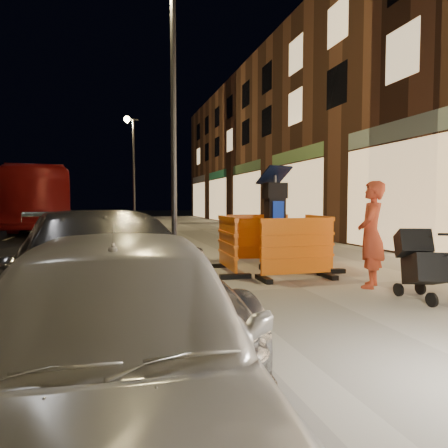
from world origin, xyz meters
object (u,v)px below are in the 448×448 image
object	(u,v)px
parking_kiosk	(275,222)
bus_doubledecker	(44,229)
stroller	(425,266)
car_silver	(103,339)
barrier_bldgside	(319,242)
barrier_kerbside	(228,245)
barrier_back	(257,239)
man	(371,234)
barrier_front	(297,249)
car_red	(111,250)

from	to	relation	value
parking_kiosk	bus_doubledecker	world-z (taller)	parking_kiosk
bus_doubledecker	stroller	size ratio (longest dim) A/B	12.22
stroller	car_silver	bearing A→B (deg)	-158.09
barrier_bldgside	stroller	distance (m)	2.73
barrier_kerbside	barrier_bldgside	distance (m)	1.90
barrier_back	man	distance (m)	2.92
barrier_bldgside	barrier_kerbside	bearing A→B (deg)	97.23
parking_kiosk	barrier_back	distance (m)	1.04
bus_doubledecker	man	xyz separation A→B (m)	(7.34, -17.76, 0.98)
bus_doubledecker	barrier_kerbside	bearing A→B (deg)	-75.92
stroller	barrier_back	bearing A→B (deg)	128.03
parking_kiosk	barrier_back	xyz separation A→B (m)	(0.00, 0.95, -0.42)
barrier_front	stroller	size ratio (longest dim) A/B	1.45
car_silver	bus_doubledecker	xyz separation A→B (m)	(-3.36, 18.63, 0.00)
barrier_kerbside	barrier_bldgside	xyz separation A→B (m)	(1.90, 0.00, 0.00)
barrier_back	car_red	size ratio (longest dim) A/B	0.38
car_red	bus_doubledecker	xyz separation A→B (m)	(-3.45, 10.55, 0.00)
man	parking_kiosk	bearing A→B (deg)	-113.15
car_silver	car_red	xyz separation A→B (m)	(0.09, 8.08, 0.00)
parking_kiosk	barrier_front	bearing A→B (deg)	-84.77
barrier_back	parking_kiosk	bearing A→B (deg)	-81.77
car_silver	stroller	distance (m)	4.23
barrier_back	stroller	world-z (taller)	barrier_back
car_red	bus_doubledecker	size ratio (longest dim) A/B	0.32
barrier_back	man	xyz separation A→B (m)	(0.83, -2.78, 0.30)
parking_kiosk	barrier_kerbside	size ratio (longest dim) A/B	1.40
car_red	barrier_front	bearing A→B (deg)	-69.45
car_red	bus_doubledecker	world-z (taller)	bus_doubledecker
barrier_back	barrier_bldgside	distance (m)	1.34
barrier_back	stroller	size ratio (longest dim) A/B	1.45
car_red	stroller	bearing A→B (deg)	-68.44
barrier_front	man	world-z (taller)	man
barrier_back	bus_doubledecker	distance (m)	16.34
parking_kiosk	barrier_front	xyz separation A→B (m)	(0.00, -0.95, -0.42)
barrier_kerbside	car_silver	size ratio (longest dim) A/B	0.28
barrier_front	barrier_bldgside	xyz separation A→B (m)	(0.95, 0.95, 0.00)
car_silver	barrier_bldgside	bearing A→B (deg)	23.76
barrier_bldgside	man	world-z (taller)	man
barrier_back	barrier_kerbside	world-z (taller)	same
barrier_bldgside	bus_doubledecker	size ratio (longest dim) A/B	0.12
car_red	man	distance (m)	8.25
barrier_bldgside	car_red	distance (m)	6.74
barrier_bldgside	car_red	bearing A→B (deg)	43.88
car_silver	car_red	bearing A→B (deg)	79.73
barrier_front	barrier_back	size ratio (longest dim) A/B	1.00
barrier_front	car_red	world-z (taller)	barrier_front
car_silver	barrier_kerbside	bearing A→B (deg)	41.25
barrier_back	bus_doubledecker	size ratio (longest dim) A/B	0.12
barrier_front	barrier_kerbside	xyz separation A→B (m)	(-0.95, 0.95, 0.00)
barrier_kerbside	stroller	bearing A→B (deg)	-140.74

